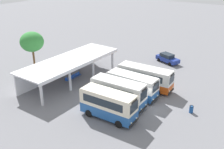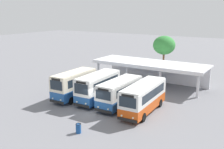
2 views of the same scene
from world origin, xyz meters
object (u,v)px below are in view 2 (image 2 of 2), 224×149
at_px(city_bus_middle_cream, 120,92).
at_px(waiting_chair_fourth_seat, 152,82).
at_px(city_bus_fourth_amber, 144,97).
at_px(waiting_chair_end_by_column, 142,80).
at_px(city_bus_second_in_row, 98,86).
at_px(waiting_chair_fifth_seat, 156,83).
at_px(waiting_chair_far_end_seat, 159,83).
at_px(waiting_chair_middle_seat, 149,82).
at_px(waiting_chair_second_from_end, 145,81).
at_px(litter_bin_apron, 78,128).
at_px(city_bus_nearest_orange, 74,84).

relative_size(city_bus_middle_cream, waiting_chair_fourth_seat, 8.15).
xyz_separation_m(city_bus_fourth_amber, waiting_chair_end_by_column, (-5.21, 10.29, -1.23)).
bearing_deg(city_bus_second_in_row, waiting_chair_fifth_seat, 72.04).
xyz_separation_m(waiting_chair_end_by_column, waiting_chair_far_end_seat, (2.75, -0.00, 0.00)).
bearing_deg(waiting_chair_fourth_seat, waiting_chair_fifth_seat, -1.83).
bearing_deg(waiting_chair_far_end_seat, waiting_chair_middle_seat, -176.47).
distance_m(waiting_chair_end_by_column, waiting_chair_fifth_seat, 2.20).
bearing_deg(waiting_chair_second_from_end, litter_bin_apron, -83.57).
height_order(waiting_chair_end_by_column, waiting_chair_fourth_seat, same).
relative_size(city_bus_nearest_orange, waiting_chair_far_end_seat, 7.90).
xyz_separation_m(city_bus_middle_cream, litter_bin_apron, (0.48, -8.03, -1.25)).
xyz_separation_m(waiting_chair_middle_seat, waiting_chair_fifth_seat, (1.10, 0.07, 0.00)).
bearing_deg(city_bus_second_in_row, waiting_chair_end_by_column, 84.18).
xyz_separation_m(waiting_chair_middle_seat, waiting_chair_fourth_seat, (0.55, 0.09, 0.00)).
bearing_deg(waiting_chair_second_from_end, waiting_chair_fifth_seat, 2.62).
bearing_deg(waiting_chair_fifth_seat, city_bus_middle_cream, -90.58).
relative_size(waiting_chair_far_end_seat, litter_bin_apron, 0.96).
bearing_deg(city_bus_second_in_row, waiting_chair_far_end_seat, 69.27).
height_order(city_bus_second_in_row, litter_bin_apron, city_bus_second_in_row).
distance_m(city_bus_fourth_amber, waiting_chair_middle_seat, 11.05).
relative_size(city_bus_second_in_row, waiting_chair_fifth_seat, 8.31).
bearing_deg(waiting_chair_far_end_seat, city_bus_fourth_amber, -76.53).
relative_size(waiting_chair_second_from_end, waiting_chair_middle_seat, 1.00).
xyz_separation_m(city_bus_nearest_orange, waiting_chair_fourth_seat, (5.78, 10.67, -1.34)).
relative_size(waiting_chair_end_by_column, waiting_chair_second_from_end, 1.00).
height_order(waiting_chair_middle_seat, litter_bin_apron, litter_bin_apron).
height_order(city_bus_fourth_amber, litter_bin_apron, city_bus_fourth_amber).
bearing_deg(waiting_chair_middle_seat, waiting_chair_far_end_seat, 3.53).
height_order(city_bus_nearest_orange, waiting_chair_second_from_end, city_bus_nearest_orange).
xyz_separation_m(waiting_chair_end_by_column, waiting_chair_fifth_seat, (2.20, -0.03, 0.00)).
bearing_deg(waiting_chair_middle_seat, city_bus_middle_cream, -84.26).
distance_m(city_bus_nearest_orange, city_bus_second_in_row, 3.20).
distance_m(waiting_chair_fourth_seat, litter_bin_apron, 18.09).
relative_size(city_bus_fourth_amber, waiting_chair_fifth_seat, 9.32).
distance_m(city_bus_fourth_amber, waiting_chair_fifth_seat, 10.76).
xyz_separation_m(city_bus_nearest_orange, waiting_chair_fifth_seat, (6.33, 10.65, -1.34)).
xyz_separation_m(waiting_chair_second_from_end, litter_bin_apron, (2.03, -17.97, -0.07)).
bearing_deg(waiting_chair_far_end_seat, city_bus_middle_cream, -93.71).
bearing_deg(city_bus_fourth_amber, city_bus_second_in_row, 176.86).
relative_size(city_bus_second_in_row, waiting_chair_end_by_column, 8.31).
height_order(city_bus_fourth_amber, waiting_chair_fifth_seat, city_bus_fourth_amber).
height_order(waiting_chair_end_by_column, waiting_chair_second_from_end, same).
relative_size(waiting_chair_fourth_seat, waiting_chair_fifth_seat, 1.00).
xyz_separation_m(waiting_chair_fifth_seat, litter_bin_apron, (0.37, -18.05, -0.07)).
relative_size(waiting_chair_second_from_end, waiting_chair_fourth_seat, 1.00).
distance_m(waiting_chair_second_from_end, waiting_chair_fourth_seat, 1.10).
height_order(waiting_chair_second_from_end, litter_bin_apron, litter_bin_apron).
distance_m(city_bus_middle_cream, waiting_chair_fifth_seat, 10.09).
xyz_separation_m(city_bus_nearest_orange, waiting_chair_far_end_seat, (6.88, 10.68, -1.34)).
height_order(waiting_chair_middle_seat, waiting_chair_far_end_seat, same).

